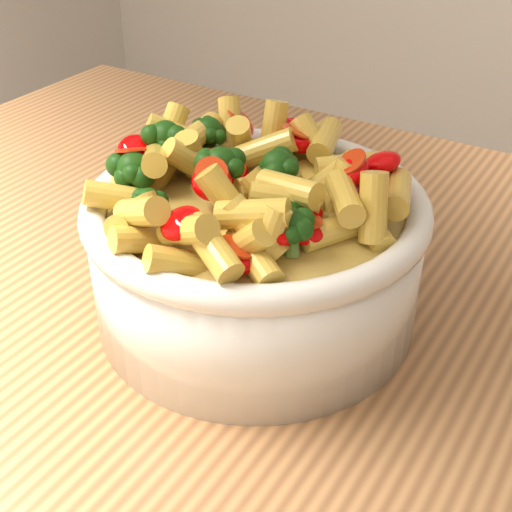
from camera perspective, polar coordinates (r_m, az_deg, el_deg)
The scene contains 3 objects.
table at distance 0.65m, azimuth 5.29°, elevation -12.38°, with size 1.20×0.80×0.90m.
serving_bowl at distance 0.55m, azimuth 0.00°, elevation 0.12°, with size 0.26×0.26×0.11m.
pasta_salad at distance 0.52m, azimuth 0.00°, elevation 6.60°, with size 0.21×0.21×0.05m.
Camera 1 is at (0.19, -0.42, 1.25)m, focal length 50.00 mm.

